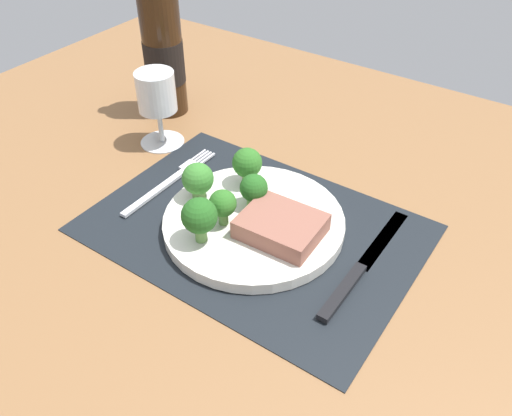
{
  "coord_description": "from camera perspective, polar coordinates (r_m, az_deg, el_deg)",
  "views": [
    {
      "loc": [
        30.59,
        -43.98,
        47.27
      ],
      "look_at": [
        -0.92,
        1.85,
        1.9
      ],
      "focal_mm": 37.31,
      "sensor_mm": 36.0,
      "label": 1
    }
  ],
  "objects": [
    {
      "name": "wine_bottle",
      "position": [
        0.95,
        -9.9,
        16.02
      ],
      "size": [
        6.85,
        6.85,
        28.7
      ],
      "color": "#331E0F",
      "rests_on": "ground_plane"
    },
    {
      "name": "broccoli_front_edge",
      "position": [
        0.68,
        -3.59,
        0.42
      ],
      "size": [
        3.59,
        3.59,
        5.07
      ],
      "color": "#5B8942",
      "rests_on": "plate"
    },
    {
      "name": "steak",
      "position": [
        0.67,
        2.7,
        -1.94
      ],
      "size": [
        10.34,
        8.51,
        2.55
      ],
      "primitive_type": "cube",
      "rotation": [
        0.0,
        0.0,
        0.04
      ],
      "color": "#8C5647",
      "rests_on": "plate"
    },
    {
      "name": "ground_plane",
      "position": [
        0.72,
        -0.23,
        -3.11
      ],
      "size": [
        140.0,
        110.0,
        3.0
      ],
      "primitive_type": "cube",
      "color": "brown"
    },
    {
      "name": "broccoli_near_fork",
      "position": [
        0.65,
        -6.09,
        -0.91
      ],
      "size": [
        4.53,
        4.53,
        6.23
      ],
      "color": "#5B8942",
      "rests_on": "plate"
    },
    {
      "name": "placemat",
      "position": [
        0.71,
        -0.23,
        -2.13
      ],
      "size": [
        42.82,
        30.32,
        0.3
      ],
      "primitive_type": "cube",
      "color": "black",
      "rests_on": "ground_plane"
    },
    {
      "name": "knife",
      "position": [
        0.66,
        11.01,
        -6.48
      ],
      "size": [
        1.8,
        23.0,
        0.8
      ],
      "rotation": [
        0.0,
        0.0,
        -0.06
      ],
      "color": "black",
      "rests_on": "placemat"
    },
    {
      "name": "plate",
      "position": [
        0.71,
        -0.23,
        -1.55
      ],
      "size": [
        24.1,
        24.1,
        1.6
      ],
      "primitive_type": "cylinder",
      "color": "silver",
      "rests_on": "placemat"
    },
    {
      "name": "broccoli_center",
      "position": [
        0.72,
        -6.26,
        3.08
      ],
      "size": [
        4.37,
        4.37,
        5.29
      ],
      "color": "#5B8942",
      "rests_on": "plate"
    },
    {
      "name": "broccoli_near_steak",
      "position": [
        0.74,
        -0.95,
        4.8
      ],
      "size": [
        4.22,
        4.22,
        5.66
      ],
      "color": "#6B994C",
      "rests_on": "plate"
    },
    {
      "name": "wine_glass",
      "position": [
        0.86,
        -10.59,
        11.56
      ],
      "size": [
        7.19,
        7.19,
        12.38
      ],
      "color": "silver",
      "rests_on": "ground_plane"
    },
    {
      "name": "fork",
      "position": [
        0.8,
        -9.09,
        2.95
      ],
      "size": [
        2.4,
        19.2,
        0.5
      ],
      "rotation": [
        0.0,
        0.0,
        -0.01
      ],
      "color": "silver",
      "rests_on": "placemat"
    },
    {
      "name": "broccoli_back_left",
      "position": [
        0.71,
        -0.24,
        2.06
      ],
      "size": [
        3.77,
        3.77,
        4.87
      ],
      "color": "#6B994C",
      "rests_on": "plate"
    }
  ]
}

